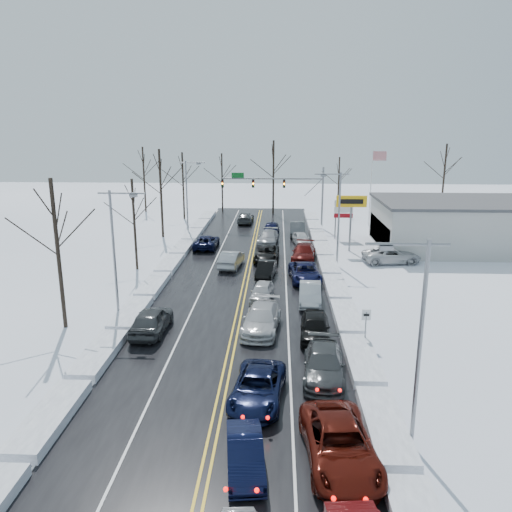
{
  "coord_description": "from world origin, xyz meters",
  "views": [
    {
      "loc": [
        2.73,
        -36.73,
        13.2
      ],
      "look_at": [
        0.93,
        3.88,
        2.5
      ],
      "focal_mm": 35.0,
      "sensor_mm": 36.0,
      "label": 1
    }
  ],
  "objects_px": {
    "traffic_signal_mast": "(284,187)",
    "flagpole": "(372,182)",
    "dealership_building": "(471,224)",
    "oncoming_car_0": "(231,267)",
    "tires_plus_sign": "(351,205)"
  },
  "relations": [
    {
      "from": "traffic_signal_mast",
      "to": "flagpole",
      "type": "distance_m",
      "value": 11.9
    },
    {
      "from": "oncoming_car_0",
      "to": "traffic_signal_mast",
      "type": "bearing_deg",
      "value": -97.86
    },
    {
      "from": "dealership_building",
      "to": "oncoming_car_0",
      "type": "relative_size",
      "value": 4.23
    },
    {
      "from": "dealership_building",
      "to": "oncoming_car_0",
      "type": "distance_m",
      "value": 27.26
    },
    {
      "from": "tires_plus_sign",
      "to": "traffic_signal_mast",
      "type": "bearing_deg",
      "value": 120.46
    },
    {
      "from": "oncoming_car_0",
      "to": "dealership_building",
      "type": "bearing_deg",
      "value": -153.62
    },
    {
      "from": "traffic_signal_mast",
      "to": "dealership_building",
      "type": "xyz_separation_m",
      "value": [
        20.53,
        -9.99,
        -2.82
      ]
    },
    {
      "from": "tires_plus_sign",
      "to": "oncoming_car_0",
      "type": "xyz_separation_m",
      "value": [
        -12.16,
        -6.88,
        -4.99
      ]
    },
    {
      "from": "dealership_building",
      "to": "flagpole",
      "type": "bearing_deg",
      "value": 126.27
    },
    {
      "from": "traffic_signal_mast",
      "to": "flagpole",
      "type": "relative_size",
      "value": 1.33
    },
    {
      "from": "tires_plus_sign",
      "to": "oncoming_car_0",
      "type": "distance_m",
      "value": 14.83
    },
    {
      "from": "dealership_building",
      "to": "oncoming_car_0",
      "type": "height_order",
      "value": "dealership_building"
    },
    {
      "from": "tires_plus_sign",
      "to": "dealership_building",
      "type": "relative_size",
      "value": 0.29
    },
    {
      "from": "traffic_signal_mast",
      "to": "oncoming_car_0",
      "type": "xyz_separation_m",
      "value": [
        -5.1,
        -18.87,
        -5.48
      ]
    },
    {
      "from": "tires_plus_sign",
      "to": "oncoming_car_0",
      "type": "relative_size",
      "value": 1.24
    }
  ]
}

